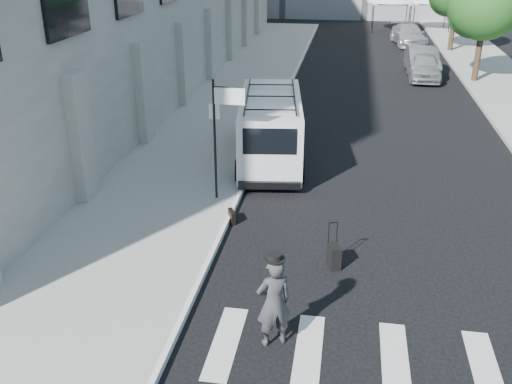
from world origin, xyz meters
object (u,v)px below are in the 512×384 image
(cargo_van, at_px, (271,128))
(parked_car_b, at_px, (422,61))
(briefcase, at_px, (232,216))
(parked_car_a, at_px, (424,67))
(businessman, at_px, (274,303))
(suitcase, at_px, (334,256))
(parked_car_c, at_px, (408,35))

(cargo_van, distance_m, parked_car_b, 16.19)
(briefcase, xyz_separation_m, parked_car_a, (6.90, 18.46, 0.53))
(businessman, distance_m, cargo_van, 9.84)
(parked_car_b, bearing_deg, suitcase, -101.85)
(suitcase, xyz_separation_m, parked_car_c, (4.06, 31.33, 0.41))
(parked_car_a, bearing_deg, parked_car_c, 91.11)
(businessman, relative_size, parked_car_a, 0.45)
(parked_car_a, bearing_deg, businessman, -101.21)
(cargo_van, bearing_deg, parked_car_c, 67.62)
(parked_car_b, bearing_deg, cargo_van, -114.98)
(parked_car_a, bearing_deg, cargo_van, -114.56)
(businessman, xyz_separation_m, parked_car_c, (5.09, 34.29, -0.23))
(parked_car_a, bearing_deg, suitcase, -100.17)
(parked_car_a, bearing_deg, briefcase, -109.39)
(cargo_van, xyz_separation_m, parked_car_c, (6.53, 24.56, -0.48))
(parked_car_a, xyz_separation_m, parked_car_b, (0.00, 1.22, 0.06))
(parked_car_a, distance_m, parked_car_c, 10.98)
(suitcase, height_order, cargo_van, cargo_van)
(briefcase, bearing_deg, parked_car_c, 51.73)
(businessman, bearing_deg, briefcase, -96.91)
(cargo_van, height_order, parked_car_a, cargo_van)
(businessman, height_order, parked_car_b, businessman)
(briefcase, relative_size, cargo_van, 0.07)
(parked_car_a, relative_size, parked_car_c, 0.84)
(briefcase, height_order, parked_car_b, parked_car_b)
(businessman, distance_m, suitcase, 3.20)
(businessman, height_order, cargo_van, cargo_van)
(cargo_van, bearing_deg, parked_car_a, 56.84)
(parked_car_b, bearing_deg, businessman, -102.91)
(businessman, relative_size, parked_car_c, 0.38)
(businessman, xyz_separation_m, parked_car_b, (5.09, 24.54, -0.17))
(businessman, height_order, briefcase, businessman)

